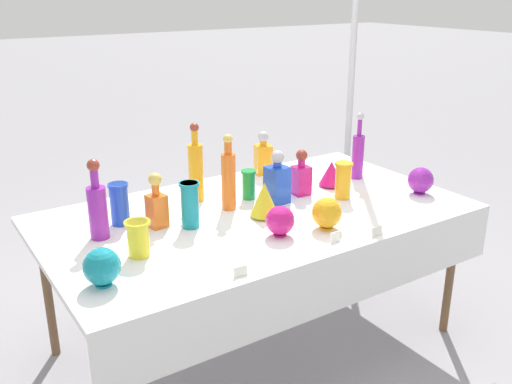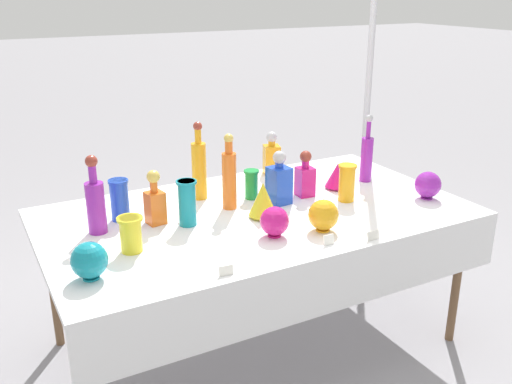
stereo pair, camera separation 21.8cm
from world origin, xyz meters
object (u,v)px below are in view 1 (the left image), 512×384
Objects in this scene: square_decanter_1 at (263,156)px; slender_vase_1 at (249,183)px; slender_vase_3 at (138,237)px; round_bowl_0 at (280,220)px; square_decanter_2 at (277,181)px; square_decanter_3 at (301,176)px; canopy_pole at (350,96)px; tall_bottle_2 at (229,177)px; slender_vase_2 at (119,203)px; tall_bottle_0 at (97,207)px; tall_bottle_1 at (358,153)px; round_bowl_1 at (102,266)px; fluted_vase_0 at (264,199)px; square_decanter_0 at (157,204)px; slender_vase_4 at (343,179)px; fluted_vase_1 at (331,173)px; tall_bottle_3 at (196,169)px; round_bowl_2 at (421,180)px; round_bowl_3 at (327,213)px.

slender_vase_1 is (-0.30, -0.30, -0.03)m from square_decanter_1.
round_bowl_0 is (0.60, -0.15, -0.01)m from slender_vase_3.
slender_vase_3 is at bearing -167.01° from square_decanter_2.
square_decanter_3 is 1.19m from canopy_pole.
slender_vase_1 is (-0.27, 0.10, -0.02)m from square_decanter_3.
tall_bottle_2 is 2.49× the size of slender_vase_1.
slender_vase_1 is at bearing -3.47° from slender_vase_2.
tall_bottle_0 is 1.52m from tall_bottle_1.
canopy_pole reaches higher than tall_bottle_2.
slender_vase_3 is at bearing -148.93° from square_decanter_1.
fluted_vase_0 is at bearing 14.37° from round_bowl_1.
square_decanter_0 is 1.49× the size of fluted_vase_0.
slender_vase_4 is at bearing -144.76° from tall_bottle_1.
fluted_vase_0 is at bearing -142.29° from square_decanter_2.
square_decanter_0 is 0.56m from round_bowl_1.
slender_vase_2 reaches higher than slender_vase_3.
tall_bottle_0 is at bearing 178.69° from fluted_vase_1.
slender_vase_3 reaches higher than round_bowl_0.
square_decanter_0 is (-0.31, -0.21, -0.06)m from tall_bottle_3.
square_decanter_0 is 0.57m from round_bowl_0.
tall_bottle_3 reaches higher than slender_vase_2.
slender_vase_2 reaches higher than round_bowl_2.
square_decanter_3 is 0.29m from slender_vase_1.
tall_bottle_1 reaches higher than round_bowl_0.
tall_bottle_0 is 1.41× the size of square_decanter_1.
fluted_vase_1 is at bearing 16.72° from fluted_vase_0.
tall_bottle_2 is at bearing 23.36° from slender_vase_3.
square_decanter_1 reaches higher than square_decanter_3.
square_decanter_0 reaches higher than round_bowl_0.
square_decanter_2 is 0.35m from slender_vase_4.
tall_bottle_2 reaches higher than tall_bottle_0.
square_decanter_2 reaches higher than square_decanter_0.
tall_bottle_2 reaches higher than round_bowl_2.
square_decanter_3 is (1.08, -0.04, -0.04)m from tall_bottle_0.
tall_bottle_2 is at bearing 166.92° from square_decanter_2.
square_decanter_3 is at bearing 67.36° from round_bowl_3.
tall_bottle_2 reaches higher than slender_vase_4.
tall_bottle_3 is 2.77× the size of round_bowl_3.
slender_vase_1 reaches higher than fluted_vase_1.
square_decanter_0 is (0.26, -0.02, -0.03)m from tall_bottle_0.
tall_bottle_0 is 1.82× the size of slender_vase_2.
round_bowl_2 is at bearing 2.06° from round_bowl_0.
slender_vase_3 is (-1.03, -0.62, -0.03)m from square_decanter_1.
slender_vase_3 is 1.06× the size of round_bowl_2.
round_bowl_3 is at bearing -13.96° from slender_vase_3.
tall_bottle_0 is 2.36× the size of slender_vase_3.
slender_vase_4 is at bearing -9.53° from tall_bottle_0.
square_decanter_3 is 1.61× the size of slender_vase_3.
square_decanter_1 is 0.89m from round_bowl_0.
slender_vase_4 is at bearing -48.05° from square_decanter_3.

